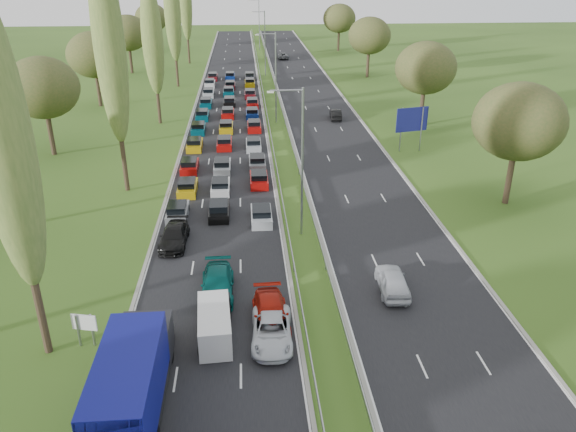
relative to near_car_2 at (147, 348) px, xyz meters
name	(u,v)px	position (x,y,z in m)	size (l,w,h in m)	color
ground	(275,119)	(10.23, 52.14, -0.75)	(260.00, 260.00, 0.00)	#2D4917
near_carriageway	(228,115)	(3.48, 54.64, -0.75)	(10.50, 215.00, 0.04)	black
far_carriageway	(320,114)	(16.98, 54.64, -0.75)	(10.50, 215.00, 0.04)	black
central_reservation	(274,111)	(10.23, 54.64, -0.20)	(2.36, 215.00, 0.32)	gray
lamp_columns	(276,79)	(10.23, 50.14, 5.25)	(0.18, 140.18, 12.00)	gray
poplar_row	(138,40)	(-5.77, 40.30, 11.64)	(2.80, 127.80, 22.44)	#2D2116
woodland_left	(32,94)	(-16.27, 34.76, 6.94)	(8.00, 166.00, 11.10)	#2D2116
woodland_right	(447,80)	(29.73, 38.80, 6.94)	(8.00, 153.00, 11.10)	#2D2116
traffic_queue_fill	(227,121)	(3.47, 49.80, -0.31)	(9.08, 68.24, 0.80)	slate
near_car_2	(147,348)	(0.00, 0.00, 0.00)	(2.41, 5.23, 1.45)	silver
near_car_3	(174,236)	(0.05, 14.03, 0.00)	(2.03, 4.99, 1.45)	black
near_car_7	(217,284)	(3.72, 6.45, 0.04)	(2.16, 5.30, 1.54)	#054E4A
near_car_10	(272,331)	(7.07, 1.09, -0.02)	(2.35, 5.09, 1.42)	silver
near_car_11	(271,314)	(7.09, 2.75, 0.03)	(2.11, 5.18, 1.50)	#991409
near_car_12	(267,308)	(6.87, 3.46, -0.04)	(1.62, 4.03, 1.37)	silver
far_car_0	(393,281)	(15.48, 5.92, 0.07)	(1.88, 4.68, 1.59)	#B8BBC3
far_car_1	(336,114)	(18.73, 51.30, -0.04)	(1.46, 4.17, 1.37)	black
far_car_2	(283,56)	(15.13, 105.57, -0.02)	(2.34, 5.08, 1.41)	slate
blue_lorry	(133,380)	(0.15, -4.27, 1.38)	(2.72, 9.80, 4.14)	black
white_van_rear	(215,323)	(3.72, 1.80, 0.23)	(1.86, 4.73, 1.90)	silver
info_sign	(85,326)	(-3.67, 1.53, 0.62)	(1.48, 0.44, 2.10)	gray
direction_sign	(412,121)	(25.13, 36.08, 2.82)	(3.92, 1.02, 5.20)	gray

